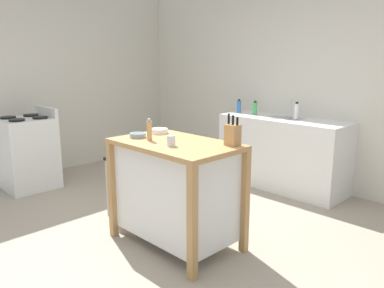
{
  "coord_description": "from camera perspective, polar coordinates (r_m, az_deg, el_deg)",
  "views": [
    {
      "loc": [
        2.43,
        -1.92,
        1.6
      ],
      "look_at": [
        0.11,
        0.38,
        0.87
      ],
      "focal_mm": 35.66,
      "sensor_mm": 36.0,
      "label": 1
    }
  ],
  "objects": [
    {
      "name": "bottle_spray_cleaner",
      "position": [
        5.06,
        9.4,
        5.28
      ],
      "size": [
        0.06,
        0.06,
        0.18
      ],
      "color": "green",
      "rests_on": "sink_counter"
    },
    {
      "name": "trash_bin",
      "position": [
        3.98,
        -9.82,
        -6.43
      ],
      "size": [
        0.36,
        0.28,
        0.63
      ],
      "color": "#B7B2A8",
      "rests_on": "ground"
    },
    {
      "name": "wall_back",
      "position": [
        5.08,
        16.75,
        8.66
      ],
      "size": [
        5.73,
        0.1,
        2.6
      ],
      "primitive_type": "cube",
      "color": "beige",
      "rests_on": "ground"
    },
    {
      "name": "bowl_stoneware_deep",
      "position": [
        3.4,
        -8.12,
        1.32
      ],
      "size": [
        0.14,
        0.14,
        0.04
      ],
      "color": "gray",
      "rests_on": "kitchen_island"
    },
    {
      "name": "bottle_hand_soap",
      "position": [
        4.84,
        15.35,
        4.8
      ],
      "size": [
        0.05,
        0.05,
        0.21
      ],
      "color": "white",
      "rests_on": "sink_counter"
    },
    {
      "name": "bottle_dish_soap",
      "position": [
        5.26,
        7.03,
        5.61
      ],
      "size": [
        0.06,
        0.06,
        0.18
      ],
      "color": "blue",
      "rests_on": "sink_counter"
    },
    {
      "name": "kitchen_island",
      "position": [
        3.31,
        -2.47,
        -6.57
      ],
      "size": [
        1.09,
        0.67,
        0.92
      ],
      "color": "#AD7F4C",
      "rests_on": "ground"
    },
    {
      "name": "bowl_ceramic_wide",
      "position": [
        3.58,
        -4.93,
        1.98
      ],
      "size": [
        0.16,
        0.16,
        0.05
      ],
      "color": "silver",
      "rests_on": "kitchen_island"
    },
    {
      "name": "wall_left",
      "position": [
        6.04,
        -16.38,
        9.23
      ],
      "size": [
        0.1,
        3.13,
        2.6
      ],
      "primitive_type": "cube",
      "color": "beige",
      "rests_on": "ground"
    },
    {
      "name": "pepper_grinder",
      "position": [
        3.26,
        -6.4,
        2.09
      ],
      "size": [
        0.04,
        0.04,
        0.19
      ],
      "color": "tan",
      "rests_on": "kitchen_island"
    },
    {
      "name": "ground_plane",
      "position": [
        3.49,
        -5.91,
        -14.81
      ],
      "size": [
        6.73,
        6.73,
        0.0
      ],
      "primitive_type": "plane",
      "color": "gray",
      "rests_on": "ground"
    },
    {
      "name": "sink_faucet",
      "position": [
        4.97,
        14.53,
        5.2
      ],
      "size": [
        0.02,
        0.02,
        0.22
      ],
      "color": "#B7BCC1",
      "rests_on": "sink_counter"
    },
    {
      "name": "knife_block",
      "position": [
        3.07,
        6.1,
        1.43
      ],
      "size": [
        0.11,
        0.09,
        0.25
      ],
      "color": "#AD7F4C",
      "rests_on": "kitchen_island"
    },
    {
      "name": "drinking_cup",
      "position": [
        3.04,
        -3.14,
        0.48
      ],
      "size": [
        0.07,
        0.07,
        0.09
      ],
      "color": "silver",
      "rests_on": "kitchen_island"
    },
    {
      "name": "sink_counter",
      "position": [
        4.95,
        13.34,
        -1.27
      ],
      "size": [
        1.6,
        0.6,
        0.89
      ],
      "color": "silver",
      "rests_on": "ground"
    },
    {
      "name": "stove",
      "position": [
        5.21,
        -23.36,
        -1.21
      ],
      "size": [
        0.6,
        0.6,
        1.01
      ],
      "color": "silver",
      "rests_on": "ground"
    }
  ]
}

